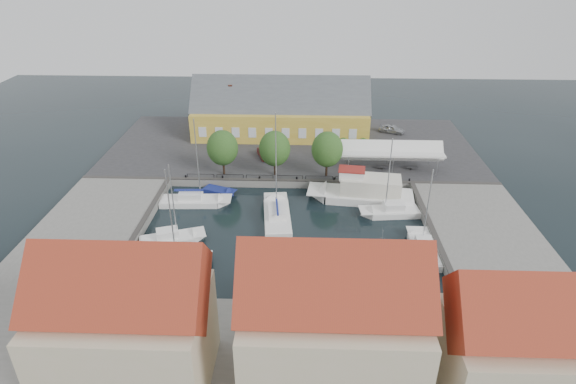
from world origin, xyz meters
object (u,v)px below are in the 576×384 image
at_px(launch_nw, 219,192).
at_px(tent_canopy, 392,151).
at_px(center_sailboat, 277,217).
at_px(west_boat_d, 168,263).
at_px(car_red, 264,154).
at_px(west_boat_a, 194,202).
at_px(car_silver, 392,129).
at_px(launch_sw, 148,289).
at_px(trawler, 365,193).
at_px(west_boat_c, 171,240).
at_px(warehouse, 277,113).
at_px(east_boat_c, 423,250).
at_px(east_boat_a, 391,213).

bearing_deg(launch_nw, tent_canopy, 14.71).
height_order(center_sailboat, west_boat_d, center_sailboat).
bearing_deg(car_red, west_boat_a, -140.33).
distance_m(car_silver, launch_sw, 50.16).
relative_size(west_boat_d, launch_nw, 2.40).
distance_m(car_silver, west_boat_a, 37.03).
distance_m(tent_canopy, car_red, 18.40).
distance_m(trawler, west_boat_d, 26.10).
height_order(west_boat_c, launch_sw, west_boat_c).
relative_size(tent_canopy, west_boat_a, 1.18).
xyz_separation_m(center_sailboat, launch_nw, (-8.06, 6.74, -0.27)).
xyz_separation_m(warehouse, trawler, (12.31, -21.27, -3.41)).
relative_size(warehouse, center_sailboat, 2.11).
distance_m(launch_sw, launch_nw, 20.43).
bearing_deg(launch_nw, car_silver, 38.84).
distance_m(tent_canopy, car_silver, 14.92).
bearing_deg(west_boat_c, warehouse, 72.79).
distance_m(east_boat_c, west_boat_a, 28.27).
distance_m(car_silver, east_boat_c, 33.65).
xyz_separation_m(east_boat_a, east_boat_c, (2.21, -7.90, -0.00)).
xyz_separation_m(launch_sw, launch_nw, (3.45, 20.13, -0.00)).
bearing_deg(west_boat_d, trawler, 34.92).
relative_size(car_red, east_boat_a, 0.37).
distance_m(west_boat_a, west_boat_c, 8.83).
relative_size(east_boat_a, west_boat_a, 0.88).
relative_size(car_red, trawler, 0.28).
relative_size(car_red, launch_nw, 0.82).
bearing_deg(trawler, launch_sw, -139.92).
height_order(trawler, east_boat_a, east_boat_a).
bearing_deg(west_boat_a, car_red, 58.28).
xyz_separation_m(car_silver, east_boat_a, (-3.94, -25.68, -1.45)).
height_order(west_boat_a, launch_sw, west_boat_a).
relative_size(east_boat_a, west_boat_d, 0.92).
height_order(warehouse, car_silver, warehouse).
bearing_deg(west_boat_a, car_silver, 40.15).
bearing_deg(launch_sw, west_boat_c, 88.90).
bearing_deg(warehouse, east_boat_a, -58.78).
bearing_deg(warehouse, trawler, -59.94).
xyz_separation_m(tent_canopy, east_boat_c, (0.74, -19.00, -3.42)).
distance_m(car_silver, west_boat_c, 43.68).
distance_m(tent_canopy, center_sailboat, 20.12).
relative_size(trawler, west_boat_c, 1.41).
bearing_deg(launch_nw, west_boat_d, -98.67).
height_order(east_boat_a, west_boat_d, west_boat_d).
relative_size(launch_sw, launch_nw, 1.01).
bearing_deg(car_red, warehouse, 63.92).
xyz_separation_m(center_sailboat, west_boat_c, (-11.35, -5.25, -0.10)).
relative_size(warehouse, east_boat_c, 2.88).
bearing_deg(car_silver, trawler, -174.17).
distance_m(car_red, east_boat_c, 29.22).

